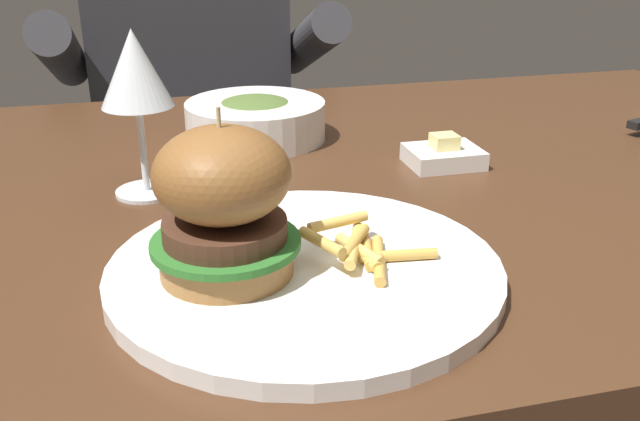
% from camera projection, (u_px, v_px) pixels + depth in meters
% --- Properties ---
extents(dining_table, '(1.50, 0.81, 0.74)m').
position_uv_depth(dining_table, '(271.00, 253.00, 0.79)').
color(dining_table, '#472B19').
rests_on(dining_table, ground).
extents(main_plate, '(0.31, 0.31, 0.01)m').
position_uv_depth(main_plate, '(305.00, 271.00, 0.56)').
color(main_plate, white).
rests_on(main_plate, dining_table).
extents(burger_sandwich, '(0.11, 0.11, 0.13)m').
position_uv_depth(burger_sandwich, '(223.00, 203.00, 0.52)').
color(burger_sandwich, '#9E6B38').
rests_on(burger_sandwich, main_plate).
extents(fries_pile, '(0.11, 0.09, 0.03)m').
position_uv_depth(fries_pile, '(361.00, 247.00, 0.56)').
color(fries_pile, gold).
rests_on(fries_pile, main_plate).
extents(wine_glass, '(0.07, 0.07, 0.17)m').
position_uv_depth(wine_glass, '(135.00, 75.00, 0.68)').
color(wine_glass, silver).
rests_on(wine_glass, dining_table).
extents(butter_dish, '(0.08, 0.07, 0.04)m').
position_uv_depth(butter_dish, '(444.00, 155.00, 0.81)').
color(butter_dish, white).
rests_on(butter_dish, dining_table).
extents(soup_bowl, '(0.17, 0.17, 0.05)m').
position_uv_depth(soup_bowl, '(256.00, 119.00, 0.89)').
color(soup_bowl, white).
rests_on(soup_bowl, dining_table).
extents(diner_person, '(0.51, 0.36, 1.18)m').
position_uv_depth(diner_person, '(194.00, 149.00, 1.43)').
color(diner_person, '#282833').
rests_on(diner_person, ground).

